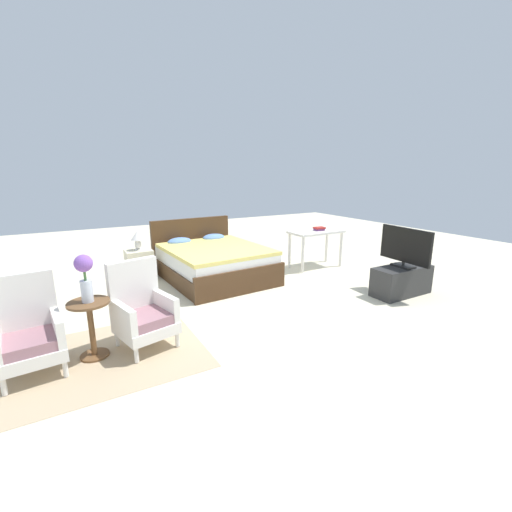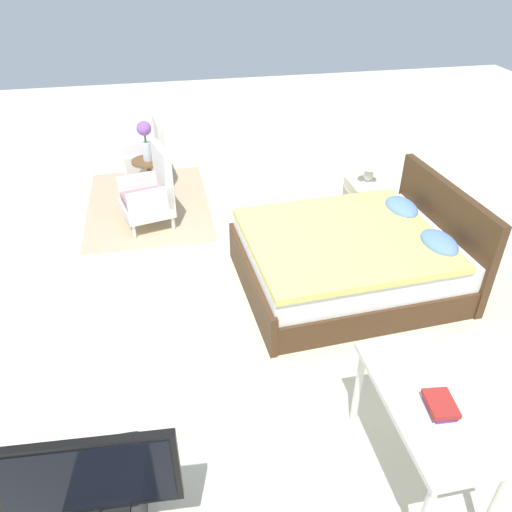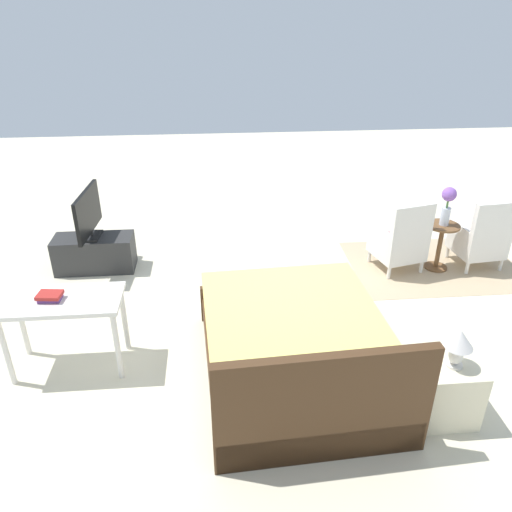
% 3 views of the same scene
% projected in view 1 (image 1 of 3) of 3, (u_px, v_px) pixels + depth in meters
% --- Properties ---
extents(ground_plane, '(16.00, 16.00, 0.00)m').
position_uv_depth(ground_plane, '(241.00, 298.00, 5.10)').
color(ground_plane, beige).
extents(floor_rug, '(2.10, 1.50, 0.01)m').
position_uv_depth(floor_rug, '(96.00, 359.00, 3.45)').
color(floor_rug, tan).
rests_on(floor_rug, ground_plane).
extents(bed, '(1.69, 2.08, 0.96)m').
position_uv_depth(bed, '(213.00, 262.00, 6.02)').
color(bed, '#472D19').
rests_on(bed, ground_plane).
extents(armchair_by_window_left, '(0.59, 0.59, 0.92)m').
position_uv_depth(armchair_by_window_left, '(29.00, 334.00, 3.16)').
color(armchair_by_window_left, white).
rests_on(armchair_by_window_left, floor_rug).
extents(armchair_by_window_right, '(0.65, 0.65, 0.92)m').
position_uv_depth(armchair_by_window_right, '(143.00, 312.00, 3.65)').
color(armchair_by_window_right, white).
rests_on(armchair_by_window_right, floor_rug).
extents(side_table, '(0.40, 0.40, 0.60)m').
position_uv_depth(side_table, '(91.00, 323.00, 3.42)').
color(side_table, brown).
rests_on(side_table, ground_plane).
extents(flower_vase, '(0.17, 0.17, 0.48)m').
position_uv_depth(flower_vase, '(85.00, 273.00, 3.29)').
color(flower_vase, silver).
rests_on(flower_vase, side_table).
extents(nightstand, '(0.44, 0.41, 0.52)m').
position_uv_depth(nightstand, '(140.00, 265.00, 5.96)').
color(nightstand, beige).
rests_on(nightstand, ground_plane).
extents(table_lamp, '(0.22, 0.22, 0.33)m').
position_uv_depth(table_lamp, '(137.00, 238.00, 5.85)').
color(table_lamp, silver).
rests_on(table_lamp, nightstand).
extents(tv_stand, '(0.96, 0.40, 0.44)m').
position_uv_depth(tv_stand, '(401.00, 281.00, 5.22)').
color(tv_stand, '#2D2D2D').
rests_on(tv_stand, ground_plane).
extents(tv_flatscreen, '(0.22, 0.89, 0.59)m').
position_uv_depth(tv_flatscreen, '(405.00, 247.00, 5.10)').
color(tv_flatscreen, black).
rests_on(tv_flatscreen, tv_stand).
extents(vanity_desk, '(1.04, 0.52, 0.72)m').
position_uv_depth(vanity_desk, '(316.00, 236.00, 6.63)').
color(vanity_desk, silver).
rests_on(vanity_desk, ground_plane).
extents(book_stack, '(0.22, 0.17, 0.07)m').
position_uv_depth(book_stack, '(319.00, 229.00, 6.64)').
color(book_stack, '#66387A').
rests_on(book_stack, vanity_desk).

